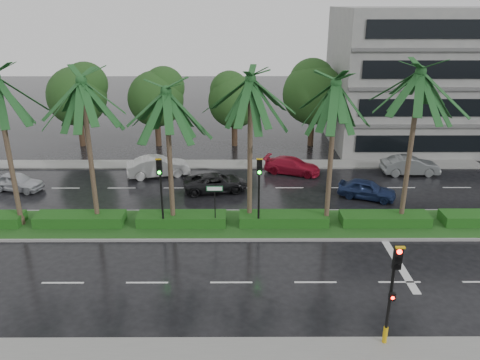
{
  "coord_description": "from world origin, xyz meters",
  "views": [
    {
      "loc": [
        0.34,
        -23.96,
        12.5
      ],
      "look_at": [
        0.44,
        1.5,
        2.72
      ],
      "focal_mm": 35.0,
      "sensor_mm": 36.0,
      "label": 1
    }
  ],
  "objects_px": {
    "signal_near": "(392,291)",
    "street_sign": "(215,196)",
    "signal_median_left": "(161,183)",
    "car_blue": "(367,189)",
    "car_red": "(292,166)",
    "car_grey": "(410,166)",
    "car_darkgrey": "(216,183)",
    "car_silver": "(17,182)",
    "car_white": "(158,166)"
  },
  "relations": [
    {
      "from": "street_sign",
      "to": "car_grey",
      "type": "relative_size",
      "value": 0.6
    },
    {
      "from": "car_blue",
      "to": "car_white",
      "type": "bearing_deg",
      "value": 97.14
    },
    {
      "from": "car_red",
      "to": "car_darkgrey",
      "type": "bearing_deg",
      "value": 141.41
    },
    {
      "from": "street_sign",
      "to": "car_white",
      "type": "height_order",
      "value": "street_sign"
    },
    {
      "from": "car_grey",
      "to": "car_red",
      "type": "bearing_deg",
      "value": 87.54
    },
    {
      "from": "car_silver",
      "to": "car_darkgrey",
      "type": "xyz_separation_m",
      "value": [
        13.96,
        -0.21,
        -0.01
      ]
    },
    {
      "from": "signal_near",
      "to": "street_sign",
      "type": "relative_size",
      "value": 1.68
    },
    {
      "from": "street_sign",
      "to": "car_blue",
      "type": "relative_size",
      "value": 0.68
    },
    {
      "from": "street_sign",
      "to": "car_darkgrey",
      "type": "distance_m",
      "value": 6.17
    },
    {
      "from": "street_sign",
      "to": "car_red",
      "type": "bearing_deg",
      "value": 60.06
    },
    {
      "from": "street_sign",
      "to": "car_white",
      "type": "distance_m",
      "value": 10.25
    },
    {
      "from": "car_darkgrey",
      "to": "signal_median_left",
      "type": "bearing_deg",
      "value": 145.9
    },
    {
      "from": "car_darkgrey",
      "to": "car_grey",
      "type": "bearing_deg",
      "value": -87.34
    },
    {
      "from": "car_silver",
      "to": "car_blue",
      "type": "bearing_deg",
      "value": -79.25
    },
    {
      "from": "car_white",
      "to": "car_blue",
      "type": "height_order",
      "value": "car_white"
    },
    {
      "from": "car_darkgrey",
      "to": "car_blue",
      "type": "distance_m",
      "value": 10.33
    },
    {
      "from": "car_silver",
      "to": "car_darkgrey",
      "type": "distance_m",
      "value": 13.96
    },
    {
      "from": "car_darkgrey",
      "to": "car_grey",
      "type": "height_order",
      "value": "car_grey"
    },
    {
      "from": "car_white",
      "to": "car_darkgrey",
      "type": "distance_m",
      "value": 5.42
    },
    {
      "from": "signal_median_left",
      "to": "car_darkgrey",
      "type": "bearing_deg",
      "value": 65.89
    },
    {
      "from": "signal_median_left",
      "to": "car_white",
      "type": "distance_m",
      "value": 9.6
    },
    {
      "from": "car_blue",
      "to": "signal_median_left",
      "type": "bearing_deg",
      "value": 133.92
    },
    {
      "from": "signal_near",
      "to": "car_red",
      "type": "bearing_deg",
      "value": 94.42
    },
    {
      "from": "signal_near",
      "to": "car_silver",
      "type": "relative_size",
      "value": 1.17
    },
    {
      "from": "signal_near",
      "to": "car_grey",
      "type": "xyz_separation_m",
      "value": [
        7.5,
        19.15,
        -1.79
      ]
    },
    {
      "from": "signal_near",
      "to": "car_darkgrey",
      "type": "relative_size",
      "value": 0.97
    },
    {
      "from": "signal_near",
      "to": "car_red",
      "type": "height_order",
      "value": "signal_near"
    },
    {
      "from": "car_silver",
      "to": "car_red",
      "type": "relative_size",
      "value": 0.86
    },
    {
      "from": "car_darkgrey",
      "to": "car_blue",
      "type": "bearing_deg",
      "value": -107.41
    },
    {
      "from": "signal_median_left",
      "to": "car_grey",
      "type": "distance_m",
      "value": 20.03
    },
    {
      "from": "car_darkgrey",
      "to": "car_red",
      "type": "relative_size",
      "value": 1.04
    },
    {
      "from": "signal_median_left",
      "to": "car_blue",
      "type": "relative_size",
      "value": 1.15
    },
    {
      "from": "street_sign",
      "to": "car_red",
      "type": "relative_size",
      "value": 0.6
    },
    {
      "from": "signal_median_left",
      "to": "car_red",
      "type": "distance_m",
      "value": 13.14
    },
    {
      "from": "car_red",
      "to": "car_silver",
      "type": "bearing_deg",
      "value": 119.22
    },
    {
      "from": "car_silver",
      "to": "car_grey",
      "type": "distance_m",
      "value": 28.87
    },
    {
      "from": "signal_near",
      "to": "street_sign",
      "type": "distance_m",
      "value": 12.11
    },
    {
      "from": "street_sign",
      "to": "car_white",
      "type": "relative_size",
      "value": 0.56
    },
    {
      "from": "signal_median_left",
      "to": "car_white",
      "type": "xyz_separation_m",
      "value": [
        -1.74,
        9.17,
        -2.23
      ]
    },
    {
      "from": "car_white",
      "to": "car_darkgrey",
      "type": "relative_size",
      "value": 1.04
    },
    {
      "from": "car_blue",
      "to": "car_grey",
      "type": "height_order",
      "value": "car_grey"
    },
    {
      "from": "street_sign",
      "to": "car_blue",
      "type": "xyz_separation_m",
      "value": [
        10.0,
        4.64,
        -1.48
      ]
    },
    {
      "from": "car_red",
      "to": "car_grey",
      "type": "height_order",
      "value": "car_grey"
    },
    {
      "from": "signal_median_left",
      "to": "car_darkgrey",
      "type": "relative_size",
      "value": 0.97
    },
    {
      "from": "street_sign",
      "to": "car_grey",
      "type": "distance_m",
      "value": 17.28
    },
    {
      "from": "car_white",
      "to": "car_red",
      "type": "bearing_deg",
      "value": -102.02
    },
    {
      "from": "signal_median_left",
      "to": "car_blue",
      "type": "distance_m",
      "value": 14.06
    },
    {
      "from": "car_white",
      "to": "car_darkgrey",
      "type": "xyz_separation_m",
      "value": [
        4.5,
        -3.01,
        -0.14
      ]
    },
    {
      "from": "signal_near",
      "to": "signal_median_left",
      "type": "xyz_separation_m",
      "value": [
        -10.0,
        9.69,
        0.49
      ]
    },
    {
      "from": "car_silver",
      "to": "car_blue",
      "type": "distance_m",
      "value": 24.25
    }
  ]
}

